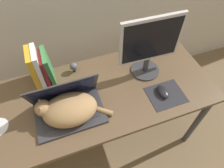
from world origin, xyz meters
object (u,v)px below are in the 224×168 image
(cat, at_px, (68,109))
(webcam, at_px, (74,67))
(computer_mouse, at_px, (163,92))
(book_row, at_px, (40,67))
(external_monitor, at_px, (150,46))
(laptop, at_px, (68,106))

(cat, height_order, webcam, cat)
(computer_mouse, relative_size, book_row, 0.42)
(external_monitor, bearing_deg, webcam, 160.89)
(cat, xyz_separation_m, webcam, (0.10, 0.34, -0.03))
(laptop, height_order, webcam, laptop)
(computer_mouse, relative_size, webcam, 1.40)
(cat, distance_m, webcam, 0.35)
(laptop, distance_m, computer_mouse, 0.59)
(webcam, bearing_deg, cat, -107.33)
(cat, xyz_separation_m, book_row, (-0.10, 0.33, 0.04))
(laptop, distance_m, webcam, 0.32)
(webcam, bearing_deg, laptop, -108.88)
(laptop, xyz_separation_m, external_monitor, (0.57, 0.14, 0.18))
(computer_mouse, height_order, book_row, book_row)
(cat, height_order, computer_mouse, cat)
(laptop, xyz_separation_m, webcam, (0.10, 0.30, -0.00))
(external_monitor, relative_size, webcam, 5.48)
(external_monitor, distance_m, webcam, 0.53)
(laptop, height_order, computer_mouse, laptop)
(computer_mouse, distance_m, book_row, 0.79)
(cat, distance_m, book_row, 0.35)
(external_monitor, distance_m, book_row, 0.70)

